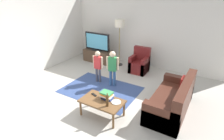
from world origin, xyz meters
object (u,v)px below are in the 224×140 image
(child_near_tv, at_px, (98,64))
(child_center, at_px, (113,66))
(tv_stand, at_px, (98,56))
(armchair, at_px, (140,64))
(book_stack, at_px, (107,95))
(tv_remote, at_px, (94,95))
(floor_lamp, at_px, (120,26))
(coffee_table, at_px, (102,102))
(couch, at_px, (174,101))
(plate, at_px, (116,102))
(tv, at_px, (97,42))
(bottle, at_px, (107,101))

(child_near_tv, bearing_deg, child_center, 1.72)
(tv_stand, relative_size, armchair, 1.33)
(book_stack, height_order, tv_remote, book_stack)
(tv_remote, bearing_deg, floor_lamp, 127.38)
(child_near_tv, relative_size, coffee_table, 1.04)
(child_center, bearing_deg, tv_stand, 137.05)
(couch, relative_size, armchair, 2.00)
(tv_remote, xyz_separation_m, plate, (0.62, 0.00, -0.00))
(plate, bearing_deg, coffee_table, -162.66)
(tv_stand, distance_m, tv_remote, 3.32)
(tv, height_order, coffee_table, tv)
(coffee_table, bearing_deg, armchair, 95.07)
(child_center, relative_size, coffee_table, 1.12)
(child_near_tv, height_order, coffee_table, child_near_tv)
(book_stack, distance_m, plate, 0.28)
(tv, bearing_deg, tv_remote, -56.47)
(bottle, relative_size, plate, 1.46)
(coffee_table, xyz_separation_m, plate, (0.32, 0.10, 0.06))
(tv, height_order, tv_remote, tv)
(floor_lamp, height_order, child_near_tv, floor_lamp)
(coffee_table, bearing_deg, couch, 36.21)
(floor_lamp, xyz_separation_m, book_stack, (1.27, -2.90, -1.04))
(coffee_table, bearing_deg, tv_remote, 161.57)
(child_center, bearing_deg, book_stack, -64.53)
(tv, xyz_separation_m, bottle, (2.34, -2.97, -0.29))
(tv_stand, bearing_deg, book_stack, -51.58)
(floor_lamp, relative_size, child_near_tv, 1.71)
(armchair, distance_m, floor_lamp, 1.58)
(coffee_table, bearing_deg, child_center, 111.52)
(armchair, relative_size, book_stack, 3.09)
(floor_lamp, xyz_separation_m, child_near_tv, (0.13, -1.62, -0.92))
(child_near_tv, bearing_deg, plate, -42.78)
(floor_lamp, relative_size, bottle, 5.53)
(child_center, xyz_separation_m, coffee_table, (0.56, -1.41, -0.31))
(tv_stand, distance_m, couch, 3.98)
(floor_lamp, bearing_deg, bottle, -65.55)
(child_center, relative_size, book_stack, 3.86)
(armchair, height_order, coffee_table, armchair)
(child_near_tv, distance_m, child_center, 0.53)
(tv, distance_m, plate, 3.70)
(tv_stand, distance_m, floor_lamp, 1.60)
(coffee_table, distance_m, bottle, 0.31)
(tv_remote, bearing_deg, couch, 48.70)
(armchair, bearing_deg, tv, 179.43)
(child_near_tv, bearing_deg, tv, 125.60)
(armchair, distance_m, tv_remote, 2.73)
(armchair, distance_m, coffee_table, 2.84)
(tv_remote, height_order, plate, plate)
(bottle, bearing_deg, book_stack, 123.81)
(plate, bearing_deg, couch, 40.55)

